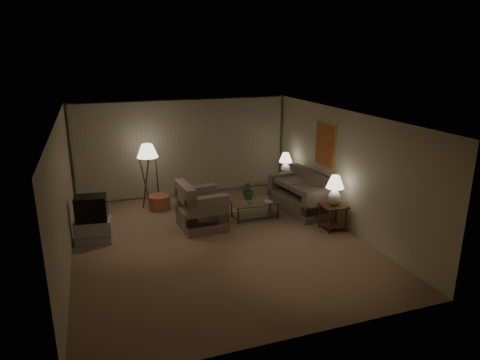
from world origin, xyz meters
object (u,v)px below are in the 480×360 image
object	(u,v)px
vase	(249,200)
tv_cabinet	(94,231)
side_table_near	(333,213)
crt_tv	(91,208)
sofa	(300,196)
armchair	(202,210)
side_table_far	(285,182)
coffee_table	(255,207)
floor_lamp	(149,174)
ottoman	(159,202)
table_lamp_far	(286,162)
table_lamp_near	(335,188)

from	to	relation	value
vase	tv_cabinet	bearing A→B (deg)	-177.88
side_table_near	crt_tv	world-z (taller)	crt_tv
crt_tv	vase	size ratio (longest dim) A/B	4.43
side_table_near	tv_cabinet	bearing A→B (deg)	167.89
sofa	tv_cabinet	size ratio (longest dim) A/B	2.50
armchair	side_table_far	xyz separation A→B (m)	(2.80, 1.48, -0.04)
coffee_table	crt_tv	world-z (taller)	crt_tv
floor_lamp	ottoman	size ratio (longest dim) A/B	3.04
armchair	side_table_far	size ratio (longest dim) A/B	1.96
side_table_near	ottoman	distance (m)	4.44
armchair	coffee_table	size ratio (longest dim) A/B	1.01
side_table_far	crt_tv	size ratio (longest dim) A/B	0.88
sofa	ottoman	bearing A→B (deg)	-118.28
side_table_far	vase	world-z (taller)	side_table_far
side_table_far	floor_lamp	world-z (taller)	floor_lamp
table_lamp_far	vase	distance (m)	2.14
tv_cabinet	vase	bearing A→B (deg)	9.10
sofa	table_lamp_far	bearing A→B (deg)	165.82
vase	side_table_near	bearing A→B (deg)	-38.19
sofa	side_table_near	bearing A→B (deg)	-0.99
sofa	side_table_near	size ratio (longest dim) A/B	3.37
table_lamp_near	floor_lamp	size ratio (longest dim) A/B	0.42
tv_cabinet	ottoman	xyz separation A→B (m)	(1.65, 1.54, -0.07)
armchair	side_table_far	distance (m)	3.17
ottoman	floor_lamp	bearing A→B (deg)	121.69
armchair	floor_lamp	distance (m)	2.12
armchair	floor_lamp	size ratio (longest dim) A/B	0.70
coffee_table	floor_lamp	xyz separation A→B (m)	(-2.30, 1.71, 0.60)
table_lamp_far	coffee_table	xyz separation A→B (m)	(-1.44, -1.35, -0.70)
table_lamp_near	coffee_table	size ratio (longest dim) A/B	0.60
side_table_near	coffee_table	distance (m)	1.91
tv_cabinet	crt_tv	world-z (taller)	crt_tv
ottoman	vase	bearing A→B (deg)	-35.54
side_table_far	ottoman	xyz separation A→B (m)	(-3.55, 0.05, -0.21)
sofa	ottoman	world-z (taller)	sofa
side_table_far	crt_tv	bearing A→B (deg)	-164.07
table_lamp_near	coffee_table	bearing A→B (deg)	139.02
ottoman	vase	xyz separation A→B (m)	(1.96, -1.40, 0.31)
armchair	crt_tv	size ratio (longest dim) A/B	1.73
table_lamp_far	coffee_table	world-z (taller)	table_lamp_far
armchair	crt_tv	bearing A→B (deg)	85.77
side_table_far	vase	size ratio (longest dim) A/B	3.90
table_lamp_far	vase	world-z (taller)	table_lamp_far
side_table_near	table_lamp_far	xyz separation A→B (m)	(-0.00, 2.60, 0.57)
table_lamp_near	crt_tv	world-z (taller)	table_lamp_near
armchair	table_lamp_near	world-z (taller)	table_lamp_near
tv_cabinet	armchair	bearing A→B (deg)	7.00
crt_tv	armchair	bearing A→B (deg)	7.00
side_table_far	table_lamp_far	xyz separation A→B (m)	(0.00, 0.00, 0.58)
table_lamp_near	vase	world-z (taller)	table_lamp_near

